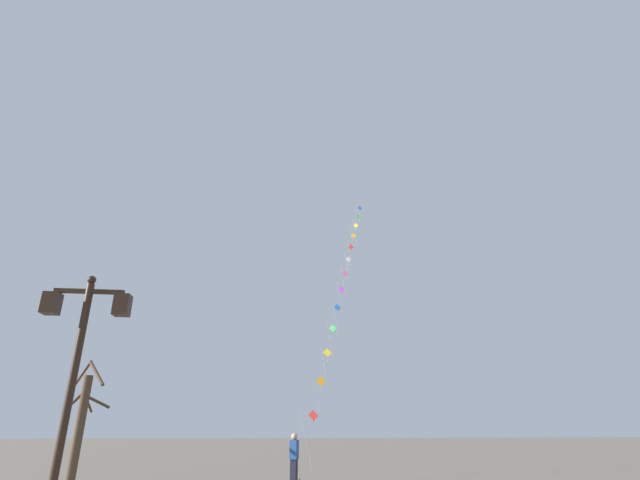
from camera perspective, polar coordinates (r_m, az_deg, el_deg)
The scene contains 5 objects.
ground_plane at distance 20.35m, azimuth -7.02°, elevation -27.16°, with size 160.00×160.00×0.00m, color #756B5B.
twin_lantern_lamp_post at distance 9.70m, azimuth -27.47°, elevation -11.80°, with size 1.55×0.28×4.59m.
kite_train at distance 30.28m, azimuth 2.89°, elevation -5.02°, with size 6.79×18.91×20.73m.
kite_flyer at distance 17.64m, azimuth -3.19°, elevation -25.14°, with size 0.35×0.63×1.71m.
bare_tree at distance 18.56m, azimuth -27.28°, elevation -19.44°, with size 1.56×1.90×4.09m.
Camera 1 is at (-0.06, -0.27, 1.87)m, focal length 26.13 mm.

